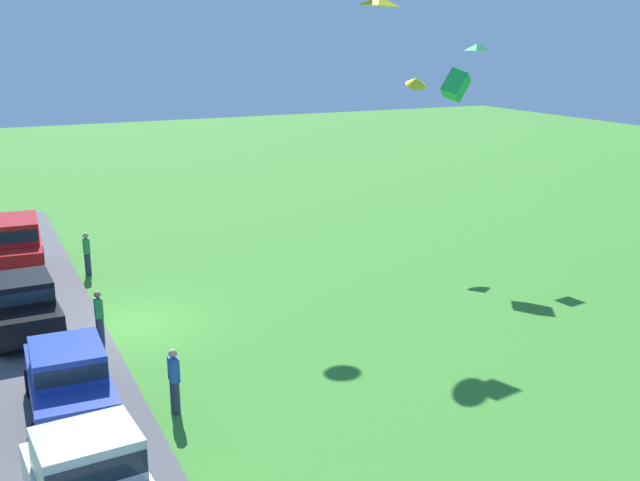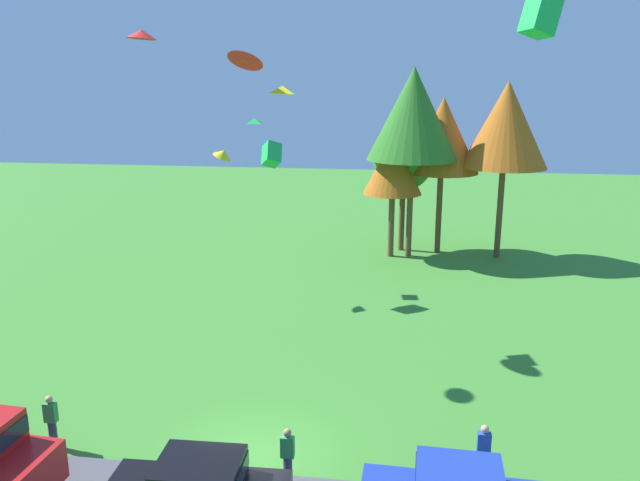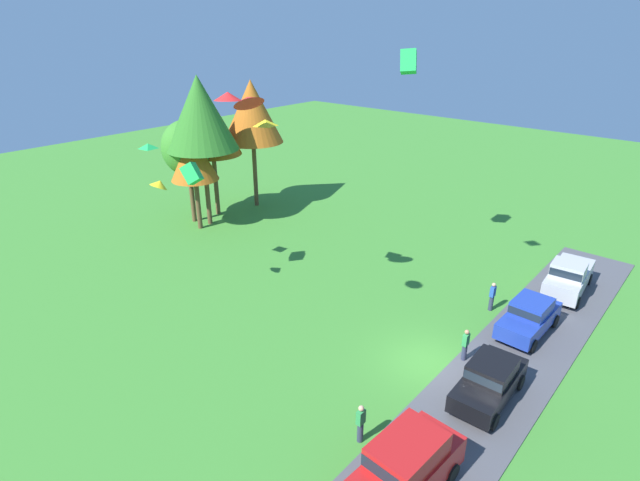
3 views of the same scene
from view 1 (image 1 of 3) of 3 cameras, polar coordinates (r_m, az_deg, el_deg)
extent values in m
plane|color=#3D842D|center=(25.21, -14.27, -6.18)|extent=(120.00, 120.00, 0.00)
cube|color=#4C4C51|center=(24.87, -21.03, -6.98)|extent=(36.00, 4.40, 0.06)
cube|color=red|center=(31.05, -22.15, -0.94)|extent=(4.71, 2.19, 1.10)
cube|color=red|center=(30.81, -22.33, 0.79)|extent=(2.71, 1.92, 0.84)
cube|color=#19232D|center=(30.81, -22.33, 0.79)|extent=(2.76, 1.89, 0.46)
cylinder|color=black|center=(32.69, -20.50, -1.00)|extent=(0.69, 0.28, 0.68)
cylinder|color=black|center=(29.69, -20.29, -2.58)|extent=(0.69, 0.28, 0.68)
cube|color=black|center=(25.11, -21.59, -4.95)|extent=(4.46, 1.94, 0.80)
cube|color=black|center=(24.78, -21.73, -3.39)|extent=(2.05, 1.70, 0.70)
cube|color=#19232D|center=(24.78, -21.73, -3.39)|extent=(2.09, 1.67, 0.38)
cylinder|color=black|center=(26.72, -20.05, -4.50)|extent=(0.69, 0.26, 0.68)
cylinder|color=black|center=(23.79, -23.14, -7.25)|extent=(0.69, 0.26, 0.68)
cylinder|color=black|center=(23.93, -19.05, -6.71)|extent=(0.69, 0.26, 0.68)
cube|color=#1E389E|center=(19.50, -18.55, -10.50)|extent=(4.45, 1.93, 0.80)
cube|color=#1E389E|center=(19.10, -18.71, -8.59)|extent=(2.05, 1.70, 0.70)
cube|color=#19232D|center=(19.10, -18.71, -8.59)|extent=(2.09, 1.67, 0.38)
cylinder|color=black|center=(20.99, -21.23, -10.06)|extent=(0.69, 0.26, 0.68)
cylinder|color=black|center=(21.09, -16.54, -9.52)|extent=(0.69, 0.26, 0.68)
cylinder|color=black|center=(18.31, -20.68, -13.87)|extent=(0.69, 0.26, 0.68)
cylinder|color=black|center=(18.41, -15.24, -13.21)|extent=(0.69, 0.26, 0.68)
cube|color=#B7B7BC|center=(14.54, -17.29, -15.24)|extent=(1.63, 1.87, 0.80)
cube|color=#19232D|center=(14.54, -17.29, -15.24)|extent=(1.66, 1.84, 0.44)
cylinder|color=#2D334C|center=(30.56, -17.27, -1.73)|extent=(0.24, 0.24, 0.88)
cube|color=#2D8E47|center=(30.36, -17.37, -0.40)|extent=(0.36, 0.22, 0.60)
sphere|color=tan|center=(30.25, -17.44, 0.37)|extent=(0.22, 0.22, 0.22)
cylinder|color=#2D334C|center=(23.68, -16.39, -6.61)|extent=(0.24, 0.24, 0.88)
cube|color=#2D8E47|center=(23.42, -16.53, -4.93)|extent=(0.36, 0.22, 0.60)
sphere|color=#9E7051|center=(23.28, -16.61, -3.96)|extent=(0.22, 0.22, 0.22)
cylinder|color=#2D334C|center=(19.16, -10.98, -11.61)|extent=(0.24, 0.24, 0.88)
cube|color=#2851AD|center=(18.84, -11.09, -9.60)|extent=(0.36, 0.22, 0.60)
sphere|color=tan|center=(18.67, -11.16, -8.43)|extent=(0.22, 0.22, 0.22)
cube|color=green|center=(31.43, 10.30, 11.58)|extent=(1.09, 1.45, 1.43)
cone|color=yellow|center=(33.10, 7.35, 11.94)|extent=(1.13, 1.08, 0.71)
pyramid|color=yellow|center=(27.71, 4.57, 17.73)|extent=(1.38, 1.43, 0.38)
pyramid|color=green|center=(33.55, 11.85, 14.23)|extent=(1.12, 1.12, 0.29)
camera|label=2|loc=(22.11, -58.22, 12.50)|focal=35.00mm
camera|label=3|loc=(41.67, -33.84, 20.87)|focal=28.00mm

